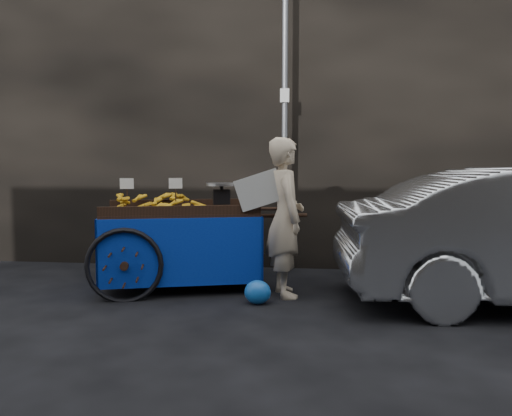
# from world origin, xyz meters

# --- Properties ---
(ground) EXTENTS (80.00, 80.00, 0.00)m
(ground) POSITION_xyz_m (0.00, 0.00, 0.00)
(ground) COLOR black
(ground) RESTS_ON ground
(building_wall) EXTENTS (13.50, 2.00, 5.00)m
(building_wall) POSITION_xyz_m (0.39, 2.60, 2.50)
(building_wall) COLOR black
(building_wall) RESTS_ON ground
(street_pole) EXTENTS (0.12, 0.10, 4.00)m
(street_pole) POSITION_xyz_m (0.30, 1.30, 2.01)
(street_pole) COLOR slate
(street_pole) RESTS_ON ground
(banana_cart) EXTENTS (2.70, 1.74, 1.35)m
(banana_cart) POSITION_xyz_m (-0.96, 0.37, 0.83)
(banana_cart) COLOR black
(banana_cart) RESTS_ON ground
(vendor) EXTENTS (0.88, 0.75, 1.78)m
(vendor) POSITION_xyz_m (0.38, 0.11, 0.89)
(vendor) COLOR #BCA88C
(vendor) RESTS_ON ground
(plastic_bag) EXTENTS (0.29, 0.23, 0.26)m
(plastic_bag) POSITION_xyz_m (0.12, -0.30, 0.13)
(plastic_bag) COLOR #1756B0
(plastic_bag) RESTS_ON ground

